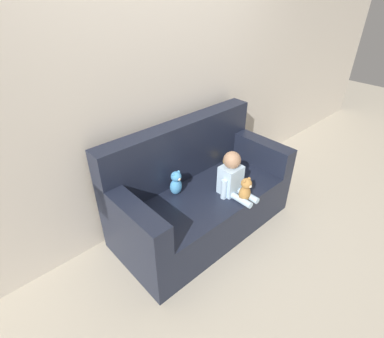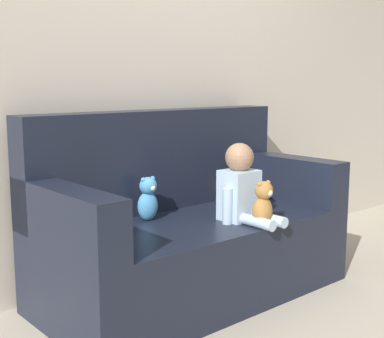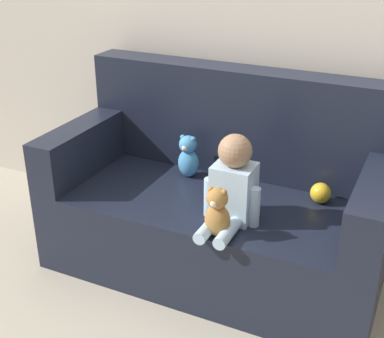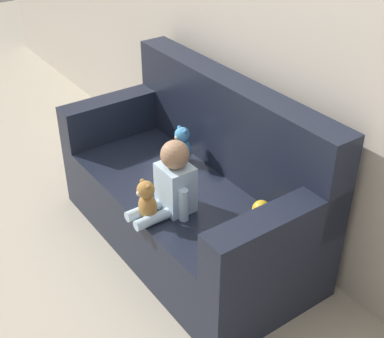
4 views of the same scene
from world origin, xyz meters
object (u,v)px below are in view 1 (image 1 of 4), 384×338
Objects in this scene: teddy_bear_brown at (245,190)px; plush_toy_side at (176,183)px; person_baby at (232,177)px; couch at (198,194)px; toy_ball at (228,161)px.

plush_toy_side is (-0.37, 0.47, 0.00)m from teddy_bear_brown.
couch is at bearing 121.63° from person_baby.
person_baby reaches higher than toy_ball.
plush_toy_side is 0.70m from toy_ball.
person_baby is at bearing -134.21° from toy_ball.
couch reaches higher than plush_toy_side.
person_baby is (0.16, -0.26, 0.25)m from couch.
couch is at bearing -171.04° from toy_ball.
teddy_bear_brown is (-0.01, -0.15, -0.06)m from person_baby.
couch is 7.14× the size of plush_toy_side.
person_baby is 4.08× the size of toy_ball.
plush_toy_side is (-0.21, 0.06, 0.20)m from couch.
couch is 0.48m from teddy_bear_brown.
couch is 0.30m from plush_toy_side.
plush_toy_side is (-0.37, 0.32, -0.06)m from person_baby.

